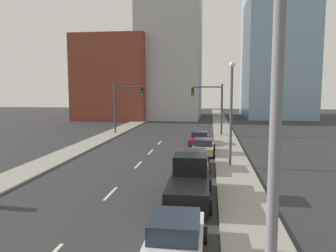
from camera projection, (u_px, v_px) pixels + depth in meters
sidewalk_left at (125, 128)px, 49.74m from camera, size 2.67×92.43×0.13m
sidewalk_right at (222, 129)px, 47.86m from camera, size 2.67×92.43×0.13m
lane_stripe_at_15m at (111, 193)px, 18.50m from camera, size 0.16×2.40×0.01m
lane_stripe_at_23m at (138, 165)px, 25.55m from camera, size 0.16×2.40×0.01m
lane_stripe_at_28m at (151, 152)px, 30.82m from camera, size 0.16×2.40×0.01m
lane_stripe_at_33m at (160, 143)px, 36.14m from camera, size 0.16×2.40×0.01m
building_brick_left at (118, 79)px, 66.60m from camera, size 14.00×16.00×16.05m
building_office_center at (172, 50)px, 68.50m from camera, size 12.00×20.00×28.21m
building_glass_right at (277, 28)px, 69.12m from camera, size 13.00×20.00×37.57m
traffic_signal_left at (123, 102)px, 42.82m from camera, size 3.97×0.35×6.57m
traffic_signal_right at (213, 103)px, 41.31m from camera, size 3.97×0.35×6.57m
utility_pole_right_near at (276, 110)px, 8.66m from camera, size 1.60×0.32×10.36m
street_lamp at (231, 106)px, 24.34m from camera, size 0.44×0.44×7.89m
sedan_white at (175, 240)px, 11.22m from camera, size 2.20×4.50×1.54m
pickup_truck_black at (190, 183)px, 17.39m from camera, size 2.37×5.91×2.28m
sedan_brown at (195, 160)px, 24.09m from camera, size 2.26×4.72×1.42m
sedan_tan at (203, 147)px, 29.73m from camera, size 2.20×4.40×1.40m
sedan_red at (200, 138)px, 35.01m from camera, size 2.20×4.22×1.40m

